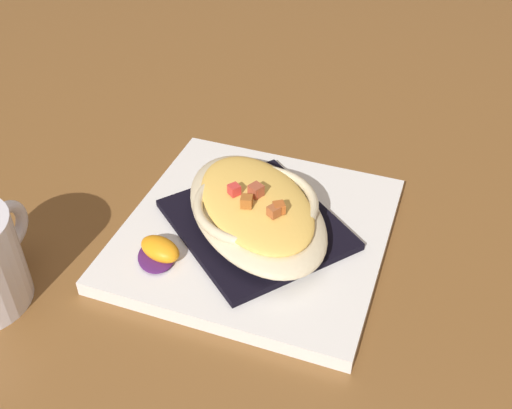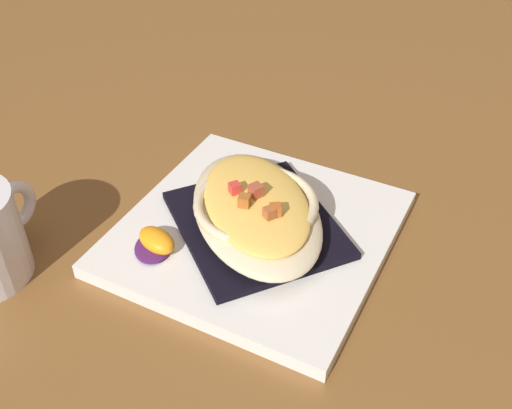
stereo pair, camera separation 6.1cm
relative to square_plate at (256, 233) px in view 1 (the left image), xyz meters
The scene contains 5 objects.
ground_plane 0.01m from the square_plate, ahead, with size 2.60×2.60×0.00m, color brown.
square_plate is the anchor object (origin of this frame).
folded_napkin 0.01m from the square_plate, ahead, with size 0.17×0.15×0.01m, color black.
gratin_dish 0.03m from the square_plate, ahead, with size 0.24×0.21×0.05m.
orange_garnish 0.11m from the square_plate, 58.28° to the right, with size 0.06×0.05×0.02m.
Camera 1 is at (0.47, 0.05, 0.43)m, focal length 42.86 mm.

